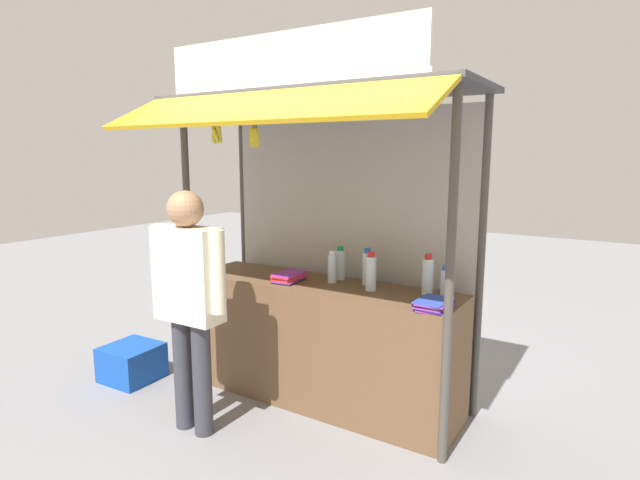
# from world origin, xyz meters

# --- Properties ---
(ground_plane) EXTENTS (20.00, 20.00, 0.00)m
(ground_plane) POSITION_xyz_m (0.00, 0.00, 0.00)
(ground_plane) COLOR gray
(stall_counter) EXTENTS (2.28, 0.60, 0.99)m
(stall_counter) POSITION_xyz_m (0.00, 0.00, 0.49)
(stall_counter) COLOR brown
(stall_counter) RESTS_ON ground
(stall_structure) EXTENTS (2.48, 1.46, 2.81)m
(stall_structure) POSITION_xyz_m (0.00, 0.11, 1.68)
(stall_structure) COLOR #4C4742
(stall_structure) RESTS_ON ground
(water_bottle_far_left) EXTENTS (0.08, 0.08, 0.30)m
(water_bottle_far_left) POSITION_xyz_m (0.44, 0.03, 1.13)
(water_bottle_far_left) COLOR silver
(water_bottle_far_left) RESTS_ON stall_counter
(water_bottle_center) EXTENTS (0.06, 0.06, 0.22)m
(water_bottle_center) POSITION_xyz_m (0.95, 0.17, 1.09)
(water_bottle_center) COLOR silver
(water_bottle_center) RESTS_ON stall_counter
(water_bottle_far_right) EXTENTS (0.08, 0.08, 0.30)m
(water_bottle_far_right) POSITION_xyz_m (0.83, 0.15, 1.13)
(water_bottle_far_right) COLOR silver
(water_bottle_far_right) RESTS_ON stall_counter
(water_bottle_front_right) EXTENTS (0.08, 0.08, 0.28)m
(water_bottle_front_right) POSITION_xyz_m (0.07, 0.20, 1.12)
(water_bottle_front_right) COLOR silver
(water_bottle_front_right) RESTS_ON stall_counter
(water_bottle_mid_right) EXTENTS (0.07, 0.07, 0.26)m
(water_bottle_mid_right) POSITION_xyz_m (0.06, 0.08, 1.11)
(water_bottle_mid_right) COLOR silver
(water_bottle_mid_right) RESTS_ON stall_counter
(water_bottle_back_right) EXTENTS (0.08, 0.08, 0.29)m
(water_bottle_back_right) POSITION_xyz_m (0.34, 0.16, 1.13)
(water_bottle_back_right) COLOR silver
(water_bottle_back_right) RESTS_ON stall_counter
(magazine_stack_left) EXTENTS (0.20, 0.29, 0.07)m
(magazine_stack_left) POSITION_xyz_m (-0.25, -0.08, 1.03)
(magazine_stack_left) COLOR black
(magazine_stack_left) RESTS_ON stall_counter
(magazine_stack_mid_left) EXTENTS (0.22, 0.30, 0.06)m
(magazine_stack_mid_left) POSITION_xyz_m (1.00, -0.17, 1.02)
(magazine_stack_mid_left) COLOR purple
(magazine_stack_mid_left) RESTS_ON stall_counter
(banana_bunch_rightmost) EXTENTS (0.10, 0.09, 0.25)m
(banana_bunch_rightmost) POSITION_xyz_m (-0.68, -0.40, 2.16)
(banana_bunch_rightmost) COLOR #332D23
(banana_bunch_inner_left) EXTENTS (0.09, 0.09, 0.28)m
(banana_bunch_inner_left) POSITION_xyz_m (-0.31, -0.40, 2.13)
(banana_bunch_inner_left) COLOR #332D23
(vendor_person) EXTENTS (0.67, 0.25, 1.76)m
(vendor_person) POSITION_xyz_m (-0.53, -0.89, 1.06)
(vendor_person) COLOR #383842
(vendor_person) RESTS_ON ground
(plastic_crate) EXTENTS (0.46, 0.46, 0.31)m
(plastic_crate) POSITION_xyz_m (-1.64, -0.57, 0.16)
(plastic_crate) COLOR #194CB2
(plastic_crate) RESTS_ON ground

